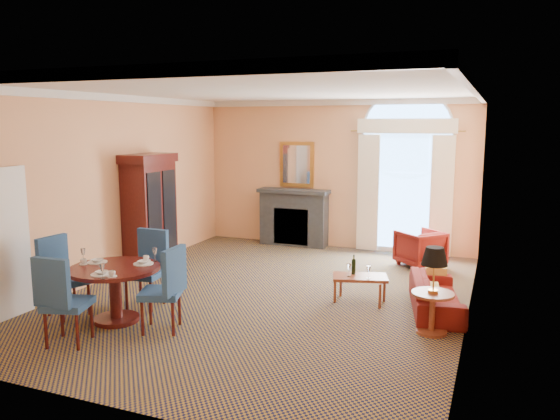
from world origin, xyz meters
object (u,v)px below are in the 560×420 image
at_px(dining_table, 115,282).
at_px(armoire, 150,214).
at_px(coffee_table, 359,277).
at_px(side_table, 434,280).
at_px(sofa, 436,295).
at_px(armchair, 420,248).

bearing_deg(dining_table, armoire, 115.66).
distance_m(coffee_table, side_table, 1.50).
bearing_deg(dining_table, side_table, 16.27).
relative_size(armoire, sofa, 1.28).
bearing_deg(sofa, coffee_table, 79.34).
height_order(dining_table, coffee_table, dining_table).
xyz_separation_m(armoire, armchair, (4.70, 2.02, -0.69)).
xyz_separation_m(dining_table, sofa, (4.04, 2.09, -0.32)).
bearing_deg(side_table, armchair, 100.32).
bearing_deg(coffee_table, armoire, 156.07).
height_order(coffee_table, side_table, side_table).
relative_size(armoire, coffee_table, 2.35).
bearing_deg(sofa, side_table, 170.97).
bearing_deg(coffee_table, armchair, 60.60).
relative_size(armchair, coffee_table, 0.83).
bearing_deg(dining_table, sofa, 27.34).
bearing_deg(dining_table, armchair, 52.86).
height_order(armoire, armchair, armoire).
distance_m(armoire, sofa, 5.35).
height_order(armoire, sofa, armoire).
xyz_separation_m(coffee_table, side_table, (1.18, -0.86, 0.33)).
height_order(armoire, side_table, armoire).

